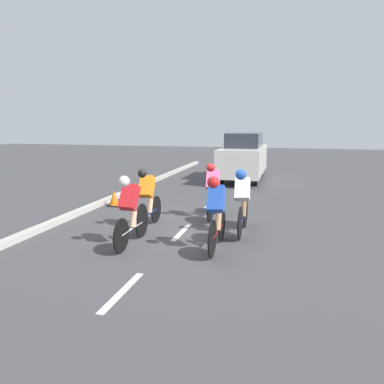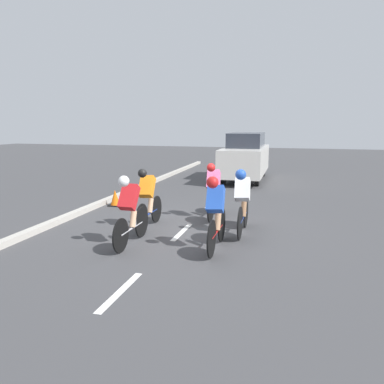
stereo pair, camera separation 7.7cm
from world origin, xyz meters
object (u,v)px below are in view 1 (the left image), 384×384
at_px(cyclist_blue, 216,211).
at_px(cyclist_white, 243,200).
at_px(cyclist_red, 130,209).
at_px(support_car, 244,156).
at_px(traffic_cone, 114,198).
at_px(cyclist_orange, 147,197).
at_px(cyclist_pink, 213,190).

bearing_deg(cyclist_blue, cyclist_white, -106.13).
xyz_separation_m(cyclist_red, support_car, (-1.13, -9.54, 0.26)).
relative_size(cyclist_red, traffic_cone, 3.50).
distance_m(support_car, traffic_cone, 7.02).
distance_m(cyclist_orange, cyclist_blue, 2.19).
relative_size(cyclist_pink, traffic_cone, 3.56).
bearing_deg(traffic_cone, cyclist_white, 154.99).
xyz_separation_m(cyclist_red, cyclist_white, (-2.10, -1.39, 0.02)).
xyz_separation_m(cyclist_pink, support_car, (0.06, -6.91, 0.27)).
distance_m(cyclist_white, support_car, 8.21).
bearing_deg(cyclist_red, support_car, -96.74).
relative_size(cyclist_red, cyclist_pink, 0.98).
height_order(cyclist_pink, traffic_cone, cyclist_pink).
bearing_deg(cyclist_red, traffic_cone, -58.76).
bearing_deg(cyclist_red, cyclist_pink, -114.18).
bearing_deg(traffic_cone, cyclist_blue, 140.02).
distance_m(cyclist_red, support_car, 9.61).
height_order(cyclist_blue, cyclist_white, cyclist_blue).
bearing_deg(support_car, cyclist_pink, 90.46).
distance_m(cyclist_pink, cyclist_blue, 2.53).
xyz_separation_m(cyclist_pink, cyclist_white, (-0.91, 1.24, 0.03)).
xyz_separation_m(cyclist_orange, support_car, (-1.26, -8.24, 0.28)).
bearing_deg(cyclist_blue, support_car, -86.26).
xyz_separation_m(cyclist_pink, cyclist_blue, (-0.56, 2.47, 0.02)).
distance_m(cyclist_red, traffic_cone, 3.90).
bearing_deg(cyclist_orange, cyclist_pink, -134.58).
relative_size(cyclist_pink, cyclist_orange, 1.07).
distance_m(cyclist_red, cyclist_pink, 2.89).
bearing_deg(cyclist_pink, cyclist_orange, 45.42).
height_order(cyclist_red, support_car, support_car).
bearing_deg(cyclist_orange, support_car, -98.70).
relative_size(cyclist_blue, cyclist_white, 1.00).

